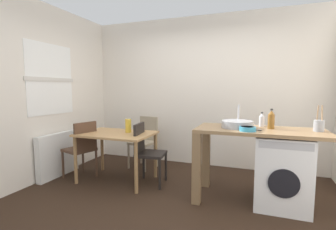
# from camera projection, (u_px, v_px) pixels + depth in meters

# --- Properties ---
(ground_plane) EXTENTS (5.46, 5.46, 0.00)m
(ground_plane) POSITION_uv_depth(u_px,v_px,m) (170.00, 204.00, 3.00)
(ground_plane) COLOR black
(wall_back) EXTENTS (4.60, 0.10, 2.70)m
(wall_back) POSITION_uv_depth(u_px,v_px,m) (202.00, 92.00, 4.50)
(wall_back) COLOR silver
(wall_back) RESTS_ON ground_plane
(wall_window_side) EXTENTS (0.12, 3.80, 2.70)m
(wall_window_side) POSITION_uv_depth(u_px,v_px,m) (33.00, 92.00, 3.60)
(wall_window_side) COLOR silver
(wall_window_side) RESTS_ON ground_plane
(radiator) EXTENTS (0.10, 0.80, 0.70)m
(radiator) POSITION_uv_depth(u_px,v_px,m) (58.00, 155.00, 3.94)
(radiator) COLOR white
(radiator) RESTS_ON ground_plane
(dining_table) EXTENTS (1.10, 0.76, 0.74)m
(dining_table) POSITION_uv_depth(u_px,v_px,m) (117.00, 139.00, 3.72)
(dining_table) COLOR tan
(dining_table) RESTS_ON ground_plane
(chair_person_seat) EXTENTS (0.50, 0.50, 0.90)m
(chair_person_seat) POSITION_uv_depth(u_px,v_px,m) (82.00, 147.00, 3.81)
(chair_person_seat) COLOR #4C3323
(chair_person_seat) RESTS_ON ground_plane
(chair_opposite) EXTENTS (0.44, 0.44, 0.90)m
(chair_opposite) POSITION_uv_depth(u_px,v_px,m) (146.00, 150.00, 3.61)
(chair_opposite) COLOR black
(chair_opposite) RESTS_ON ground_plane
(chair_spare_by_wall) EXTENTS (0.47, 0.47, 0.90)m
(chair_spare_by_wall) POSITION_uv_depth(u_px,v_px,m) (145.00, 139.00, 4.42)
(chair_spare_by_wall) COLOR gray
(chair_spare_by_wall) RESTS_ON ground_plane
(kitchen_counter) EXTENTS (1.50, 0.68, 0.92)m
(kitchen_counter) POSITION_uv_depth(u_px,v_px,m) (241.00, 141.00, 3.04)
(kitchen_counter) COLOR olive
(kitchen_counter) RESTS_ON ground_plane
(washing_machine) EXTENTS (0.60, 0.61, 0.86)m
(washing_machine) POSITION_uv_depth(u_px,v_px,m) (281.00, 171.00, 2.91)
(washing_machine) COLOR white
(washing_machine) RESTS_ON ground_plane
(sink_basin) EXTENTS (0.38, 0.38, 0.09)m
(sink_basin) POSITION_uv_depth(u_px,v_px,m) (237.00, 124.00, 3.04)
(sink_basin) COLOR #9EA0A5
(sink_basin) RESTS_ON kitchen_counter
(tap) EXTENTS (0.02, 0.02, 0.28)m
(tap) POSITION_uv_depth(u_px,v_px,m) (238.00, 115.00, 3.20)
(tap) COLOR #B2B2B7
(tap) RESTS_ON kitchen_counter
(bottle_tall_green) EXTENTS (0.06, 0.06, 0.18)m
(bottle_tall_green) POSITION_uv_depth(u_px,v_px,m) (262.00, 120.00, 3.16)
(bottle_tall_green) COLOR silver
(bottle_tall_green) RESTS_ON kitchen_counter
(bottle_squat_brown) EXTENTS (0.08, 0.08, 0.24)m
(bottle_squat_brown) POSITION_uv_depth(u_px,v_px,m) (271.00, 120.00, 2.96)
(bottle_squat_brown) COLOR brown
(bottle_squat_brown) RESTS_ON kitchen_counter
(mixing_bowl) EXTENTS (0.19, 0.19, 0.05)m
(mixing_bowl) POSITION_uv_depth(u_px,v_px,m) (248.00, 129.00, 2.81)
(mixing_bowl) COLOR teal
(mixing_bowl) RESTS_ON kitchen_counter
(utensil_crock) EXTENTS (0.11, 0.11, 0.30)m
(utensil_crock) POSITION_uv_depth(u_px,v_px,m) (319.00, 125.00, 2.78)
(utensil_crock) COLOR gray
(utensil_crock) RESTS_ON kitchen_counter
(vase) EXTENTS (0.09, 0.09, 0.21)m
(vase) POSITION_uv_depth(u_px,v_px,m) (128.00, 126.00, 3.74)
(vase) COLOR gold
(vase) RESTS_ON dining_table
(scissors) EXTENTS (0.15, 0.06, 0.01)m
(scissors) POSITION_uv_depth(u_px,v_px,m) (255.00, 130.00, 2.88)
(scissors) COLOR #B2B2B7
(scissors) RESTS_ON kitchen_counter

